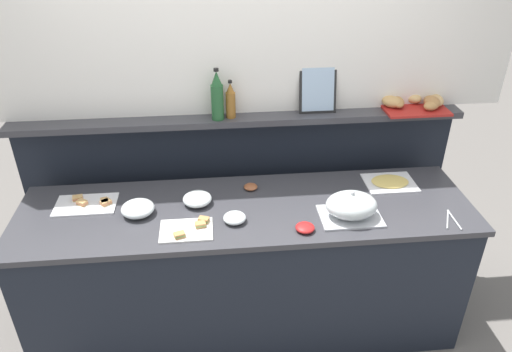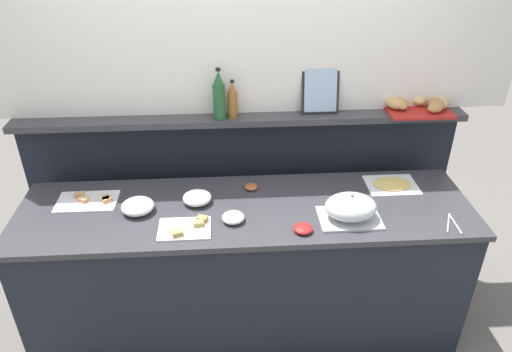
# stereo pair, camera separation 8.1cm
# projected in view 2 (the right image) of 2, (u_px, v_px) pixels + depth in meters

# --- Properties ---
(ground_plane) EXTENTS (12.00, 12.00, 0.00)m
(ground_plane) POSITION_uv_depth(u_px,v_px,m) (243.00, 264.00, 3.77)
(ground_plane) COLOR slate
(buffet_counter) EXTENTS (2.62, 0.72, 0.94)m
(buffet_counter) POSITION_uv_depth(u_px,v_px,m) (247.00, 270.00, 3.02)
(buffet_counter) COLOR black
(buffet_counter) RESTS_ON ground_plane
(back_ledge_unit) EXTENTS (2.82, 0.22, 1.31)m
(back_ledge_unit) POSITION_uv_depth(u_px,v_px,m) (242.00, 194.00, 3.37)
(back_ledge_unit) COLOR black
(back_ledge_unit) RESTS_ON ground_plane
(upper_wall_panel) EXTENTS (3.42, 0.08, 1.29)m
(upper_wall_panel) POSITION_uv_depth(u_px,v_px,m) (239.00, 4.00, 2.74)
(upper_wall_panel) COLOR white
(upper_wall_panel) RESTS_ON back_ledge_unit
(sandwich_platter_side) EXTENTS (0.35, 0.22, 0.04)m
(sandwich_platter_side) POSITION_uv_depth(u_px,v_px,m) (89.00, 201.00, 2.82)
(sandwich_platter_side) COLOR white
(sandwich_platter_side) RESTS_ON buffet_counter
(sandwich_platter_rear) EXTENTS (0.28, 0.20, 0.04)m
(sandwich_platter_rear) POSITION_uv_depth(u_px,v_px,m) (187.00, 228.00, 2.60)
(sandwich_platter_rear) COLOR white
(sandwich_platter_rear) RESTS_ON buffet_counter
(cold_cuts_platter) EXTENTS (0.31, 0.24, 0.02)m
(cold_cuts_platter) POSITION_uv_depth(u_px,v_px,m) (392.00, 185.00, 2.98)
(cold_cuts_platter) COLOR white
(cold_cuts_platter) RESTS_ON buffet_counter
(serving_cloche) EXTENTS (0.34, 0.24, 0.17)m
(serving_cloche) POSITION_uv_depth(u_px,v_px,m) (351.00, 208.00, 2.65)
(serving_cloche) COLOR #B7BABF
(serving_cloche) RESTS_ON buffet_counter
(glass_bowl_large) EXTENTS (0.17, 0.17, 0.07)m
(glass_bowl_large) POSITION_uv_depth(u_px,v_px,m) (197.00, 198.00, 2.81)
(glass_bowl_large) COLOR silver
(glass_bowl_large) RESTS_ON buffet_counter
(glass_bowl_medium) EXTENTS (0.13, 0.13, 0.05)m
(glass_bowl_medium) POSITION_uv_depth(u_px,v_px,m) (233.00, 218.00, 2.65)
(glass_bowl_medium) COLOR silver
(glass_bowl_medium) RESTS_ON buffet_counter
(glass_bowl_small) EXTENTS (0.19, 0.19, 0.07)m
(glass_bowl_small) POSITION_uv_depth(u_px,v_px,m) (138.00, 207.00, 2.73)
(glass_bowl_small) COLOR silver
(glass_bowl_small) RESTS_ON buffet_counter
(condiment_bowl_cream) EXTENTS (0.10, 0.10, 0.04)m
(condiment_bowl_cream) POSITION_uv_depth(u_px,v_px,m) (303.00, 229.00, 2.58)
(condiment_bowl_cream) COLOR red
(condiment_bowl_cream) RESTS_ON buffet_counter
(condiment_bowl_dark) EXTENTS (0.08, 0.08, 0.03)m
(condiment_bowl_dark) POSITION_uv_depth(u_px,v_px,m) (251.00, 187.00, 2.95)
(condiment_bowl_dark) COLOR brown
(condiment_bowl_dark) RESTS_ON buffet_counter
(serving_tongs) EXTENTS (0.09, 0.19, 0.01)m
(serving_tongs) POSITION_uv_depth(u_px,v_px,m) (452.00, 223.00, 2.64)
(serving_tongs) COLOR #B7BABF
(serving_tongs) RESTS_ON buffet_counter
(vinegar_bottle_amber) EXTENTS (0.06, 0.06, 0.24)m
(vinegar_bottle_amber) POSITION_uv_depth(u_px,v_px,m) (233.00, 101.00, 2.93)
(vinegar_bottle_amber) COLOR #8E5B23
(vinegar_bottle_amber) RESTS_ON back_ledge_unit
(wine_bottle_green) EXTENTS (0.08, 0.08, 0.32)m
(wine_bottle_green) POSITION_uv_depth(u_px,v_px,m) (219.00, 96.00, 2.89)
(wine_bottle_green) COLOR #23562D
(wine_bottle_green) RESTS_ON back_ledge_unit
(bread_basket) EXTENTS (0.43, 0.29, 0.08)m
(bread_basket) POSITION_uv_depth(u_px,v_px,m) (420.00, 105.00, 3.05)
(bread_basket) COLOR #B2231E
(bread_basket) RESTS_ON back_ledge_unit
(framed_picture) EXTENTS (0.23, 0.08, 0.29)m
(framed_picture) POSITION_uv_depth(u_px,v_px,m) (320.00, 90.00, 2.97)
(framed_picture) COLOR black
(framed_picture) RESTS_ON back_ledge_unit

